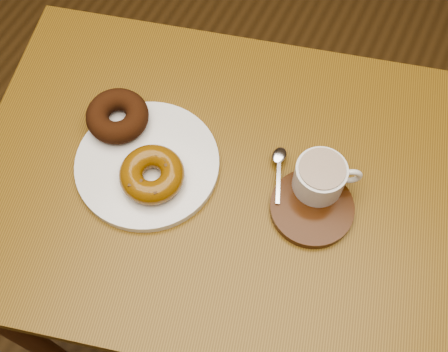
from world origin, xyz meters
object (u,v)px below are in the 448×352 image
at_px(cafe_table, 215,206).
at_px(coffee_cup, 321,177).
at_px(saucer, 312,208).
at_px(donut_plate, 147,164).

bearing_deg(cafe_table, coffee_cup, 4.50).
bearing_deg(saucer, cafe_table, -174.76).
bearing_deg(donut_plate, cafe_table, 15.36).
bearing_deg(cafe_table, saucer, -8.76).
xyz_separation_m(donut_plate, saucer, (0.28, 0.05, -0.00)).
height_order(cafe_table, donut_plate, donut_plate).
distance_m(donut_plate, saucer, 0.29).
bearing_deg(saucer, donut_plate, -170.73).
distance_m(cafe_table, donut_plate, 0.17).
distance_m(cafe_table, coffee_cup, 0.24).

